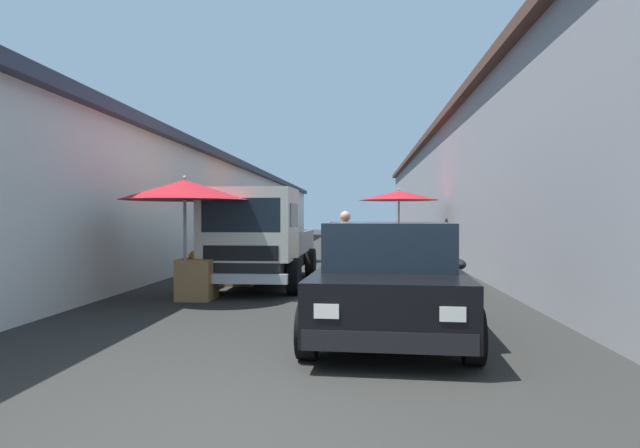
# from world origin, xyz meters

# --- Properties ---
(ground) EXTENTS (90.00, 90.00, 0.00)m
(ground) POSITION_xyz_m (13.50, 0.00, 0.00)
(ground) COLOR #282826
(building_left_whitewash) EXTENTS (49.80, 7.50, 3.68)m
(building_left_whitewash) POSITION_xyz_m (15.75, 7.31, 1.85)
(building_left_whitewash) COLOR silver
(building_left_whitewash) RESTS_ON ground
(building_right_concrete) EXTENTS (49.80, 7.50, 4.96)m
(building_right_concrete) POSITION_xyz_m (15.75, -7.31, 2.49)
(building_right_concrete) COLOR gray
(building_right_concrete) RESTS_ON ground
(fruit_stall_near_right) EXTENTS (2.67, 2.67, 2.47)m
(fruit_stall_near_right) POSITION_xyz_m (14.32, -2.18, 1.96)
(fruit_stall_near_right) COLOR #9E9EA3
(fruit_stall_near_right) RESTS_ON ground
(fruit_stall_mid_lane) EXTENTS (2.80, 2.80, 2.23)m
(fruit_stall_mid_lane) POSITION_xyz_m (14.08, 2.55, 1.79)
(fruit_stall_mid_lane) COLOR #9E9EA3
(fruit_stall_mid_lane) RESTS_ON ground
(fruit_stall_near_left) EXTENTS (2.31, 2.31, 2.27)m
(fruit_stall_near_left) POSITION_xyz_m (5.83, 2.20, 1.77)
(fruit_stall_near_left) COLOR #9E9EA3
(fruit_stall_near_left) RESTS_ON ground
(fruit_stall_far_right) EXTENTS (2.15, 2.15, 2.17)m
(fruit_stall_far_right) POSITION_xyz_m (8.18, 1.56, 1.64)
(fruit_stall_far_right) COLOR #9E9EA3
(fruit_stall_far_right) RESTS_ON ground
(hatchback_car) EXTENTS (4.00, 2.10, 1.45)m
(hatchback_car) POSITION_xyz_m (3.40, -1.31, 0.74)
(hatchback_car) COLOR black
(hatchback_car) RESTS_ON ground
(delivery_truck) EXTENTS (4.94, 2.01, 2.08)m
(delivery_truck) POSITION_xyz_m (7.39, 1.22, 1.04)
(delivery_truck) COLOR black
(delivery_truck) RESTS_ON ground
(vendor_by_crates) EXTENTS (0.28, 0.64, 1.64)m
(vendor_by_crates) POSITION_xyz_m (7.49, -0.62, 0.95)
(vendor_by_crates) COLOR #665B4C
(vendor_by_crates) RESTS_ON ground
(parked_scooter) EXTENTS (1.69, 0.41, 1.14)m
(parked_scooter) POSITION_xyz_m (6.87, -2.73, 0.45)
(parked_scooter) COLOR black
(parked_scooter) RESTS_ON ground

